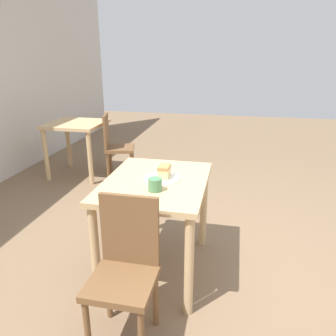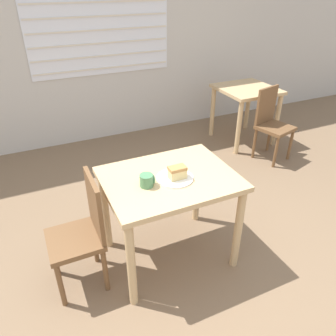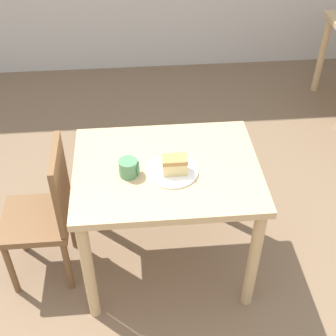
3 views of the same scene
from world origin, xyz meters
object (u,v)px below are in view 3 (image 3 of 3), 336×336
at_px(dining_table_near, 167,185).
at_px(chair_near_window, 46,212).
at_px(plate, 172,171).
at_px(cake_slice, 175,165).
at_px(coffee_mug, 129,168).

distance_m(dining_table_near, chair_near_window, 0.67).
xyz_separation_m(dining_table_near, plate, (0.02, -0.04, 0.13)).
relative_size(chair_near_window, plate, 3.33).
bearing_deg(chair_near_window, cake_slice, 83.58).
xyz_separation_m(plate, coffee_mug, (-0.21, -0.00, 0.04)).
relative_size(chair_near_window, coffee_mug, 8.56).
relative_size(dining_table_near, plate, 3.59).
xyz_separation_m(dining_table_near, cake_slice, (0.03, -0.06, 0.18)).
distance_m(chair_near_window, plate, 0.74).
height_order(dining_table_near, cake_slice, cake_slice).
bearing_deg(dining_table_near, chair_near_window, 178.07).
distance_m(chair_near_window, coffee_mug, 0.57).
bearing_deg(coffee_mug, chair_near_window, 172.01).
bearing_deg(coffee_mug, cake_slice, -3.13).
distance_m(dining_table_near, cake_slice, 0.19).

